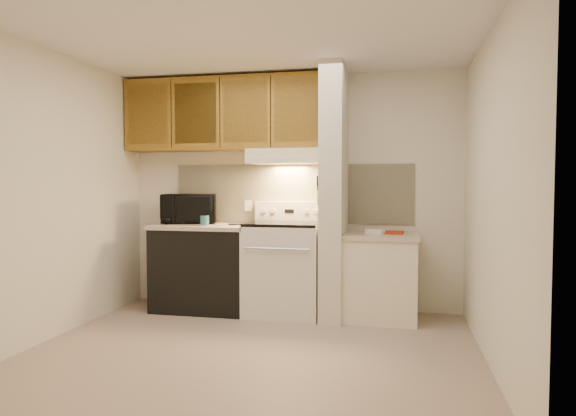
# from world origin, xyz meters

# --- Properties ---
(floor) EXTENTS (3.60, 3.60, 0.00)m
(floor) POSITION_xyz_m (0.00, 0.00, 0.00)
(floor) COLOR tan
(floor) RESTS_ON ground
(ceiling) EXTENTS (3.60, 3.60, 0.00)m
(ceiling) POSITION_xyz_m (0.00, 0.00, 2.50)
(ceiling) COLOR white
(ceiling) RESTS_ON wall_back
(wall_back) EXTENTS (3.60, 2.50, 0.02)m
(wall_back) POSITION_xyz_m (0.00, 1.50, 1.25)
(wall_back) COLOR silver
(wall_back) RESTS_ON floor
(wall_left) EXTENTS (0.02, 3.00, 2.50)m
(wall_left) POSITION_xyz_m (-1.80, 0.00, 1.25)
(wall_left) COLOR silver
(wall_left) RESTS_ON floor
(wall_right) EXTENTS (0.02, 3.00, 2.50)m
(wall_right) POSITION_xyz_m (1.80, 0.00, 1.25)
(wall_right) COLOR silver
(wall_right) RESTS_ON floor
(backsplash) EXTENTS (2.60, 0.02, 0.63)m
(backsplash) POSITION_xyz_m (0.00, 1.49, 1.24)
(backsplash) COLOR #EDE5C0
(backsplash) RESTS_ON wall_back
(range_body) EXTENTS (0.76, 0.65, 0.92)m
(range_body) POSITION_xyz_m (0.00, 1.16, 0.46)
(range_body) COLOR silver
(range_body) RESTS_ON floor
(oven_window) EXTENTS (0.50, 0.01, 0.30)m
(oven_window) POSITION_xyz_m (0.00, 0.84, 0.50)
(oven_window) COLOR black
(oven_window) RESTS_ON range_body
(oven_handle) EXTENTS (0.65, 0.02, 0.02)m
(oven_handle) POSITION_xyz_m (0.00, 0.80, 0.72)
(oven_handle) COLOR silver
(oven_handle) RESTS_ON range_body
(cooktop) EXTENTS (0.74, 0.64, 0.03)m
(cooktop) POSITION_xyz_m (0.00, 1.16, 0.94)
(cooktop) COLOR black
(cooktop) RESTS_ON range_body
(range_backguard) EXTENTS (0.76, 0.08, 0.20)m
(range_backguard) POSITION_xyz_m (0.00, 1.44, 1.05)
(range_backguard) COLOR silver
(range_backguard) RESTS_ON range_body
(range_display) EXTENTS (0.10, 0.01, 0.04)m
(range_display) POSITION_xyz_m (0.00, 1.40, 1.05)
(range_display) COLOR black
(range_display) RESTS_ON range_backguard
(range_knob_left_outer) EXTENTS (0.05, 0.02, 0.05)m
(range_knob_left_outer) POSITION_xyz_m (-0.28, 1.40, 1.05)
(range_knob_left_outer) COLOR silver
(range_knob_left_outer) RESTS_ON range_backguard
(range_knob_left_inner) EXTENTS (0.05, 0.02, 0.05)m
(range_knob_left_inner) POSITION_xyz_m (-0.18, 1.40, 1.05)
(range_knob_left_inner) COLOR silver
(range_knob_left_inner) RESTS_ON range_backguard
(range_knob_right_inner) EXTENTS (0.05, 0.02, 0.05)m
(range_knob_right_inner) POSITION_xyz_m (0.18, 1.40, 1.05)
(range_knob_right_inner) COLOR silver
(range_knob_right_inner) RESTS_ON range_backguard
(range_knob_right_outer) EXTENTS (0.05, 0.02, 0.05)m
(range_knob_right_outer) POSITION_xyz_m (0.28, 1.40, 1.05)
(range_knob_right_outer) COLOR silver
(range_knob_right_outer) RESTS_ON range_backguard
(dishwasher_front) EXTENTS (1.00, 0.63, 0.87)m
(dishwasher_front) POSITION_xyz_m (-0.88, 1.17, 0.43)
(dishwasher_front) COLOR black
(dishwasher_front) RESTS_ON floor
(left_countertop) EXTENTS (1.04, 0.67, 0.04)m
(left_countertop) POSITION_xyz_m (-0.88, 1.17, 0.89)
(left_countertop) COLOR beige
(left_countertop) RESTS_ON dishwasher_front
(spoon_rest) EXTENTS (0.25, 0.12, 0.02)m
(spoon_rest) POSITION_xyz_m (-0.48, 1.18, 0.92)
(spoon_rest) COLOR black
(spoon_rest) RESTS_ON left_countertop
(teal_jar) EXTENTS (0.10, 0.10, 0.10)m
(teal_jar) POSITION_xyz_m (-0.83, 1.06, 0.96)
(teal_jar) COLOR #2B696B
(teal_jar) RESTS_ON left_countertop
(outlet) EXTENTS (0.08, 0.01, 0.12)m
(outlet) POSITION_xyz_m (-0.48, 1.48, 1.10)
(outlet) COLOR #F1EBCB
(outlet) RESTS_ON backsplash
(microwave) EXTENTS (0.67, 0.54, 0.32)m
(microwave) POSITION_xyz_m (-1.10, 1.31, 1.07)
(microwave) COLOR black
(microwave) RESTS_ON left_countertop
(partition_pillar) EXTENTS (0.22, 0.70, 2.50)m
(partition_pillar) POSITION_xyz_m (0.51, 1.15, 1.25)
(partition_pillar) COLOR beige
(partition_pillar) RESTS_ON floor
(pillar_trim) EXTENTS (0.01, 0.70, 0.04)m
(pillar_trim) POSITION_xyz_m (0.39, 1.15, 1.30)
(pillar_trim) COLOR olive
(pillar_trim) RESTS_ON partition_pillar
(knife_strip) EXTENTS (0.02, 0.42, 0.04)m
(knife_strip) POSITION_xyz_m (0.39, 1.10, 1.32)
(knife_strip) COLOR black
(knife_strip) RESTS_ON partition_pillar
(knife_blade_a) EXTENTS (0.01, 0.03, 0.16)m
(knife_blade_a) POSITION_xyz_m (0.38, 0.93, 1.22)
(knife_blade_a) COLOR silver
(knife_blade_a) RESTS_ON knife_strip
(knife_handle_a) EXTENTS (0.02, 0.02, 0.10)m
(knife_handle_a) POSITION_xyz_m (0.38, 0.94, 1.37)
(knife_handle_a) COLOR black
(knife_handle_a) RESTS_ON knife_strip
(knife_blade_b) EXTENTS (0.01, 0.04, 0.18)m
(knife_blade_b) POSITION_xyz_m (0.38, 1.03, 1.21)
(knife_blade_b) COLOR silver
(knife_blade_b) RESTS_ON knife_strip
(knife_handle_b) EXTENTS (0.02, 0.02, 0.10)m
(knife_handle_b) POSITION_xyz_m (0.38, 1.03, 1.37)
(knife_handle_b) COLOR black
(knife_handle_b) RESTS_ON knife_strip
(knife_blade_c) EXTENTS (0.01, 0.04, 0.20)m
(knife_blade_c) POSITION_xyz_m (0.38, 1.10, 1.20)
(knife_blade_c) COLOR silver
(knife_blade_c) RESTS_ON knife_strip
(knife_handle_c) EXTENTS (0.02, 0.02, 0.10)m
(knife_handle_c) POSITION_xyz_m (0.38, 1.10, 1.37)
(knife_handle_c) COLOR black
(knife_handle_c) RESTS_ON knife_strip
(knife_blade_d) EXTENTS (0.01, 0.04, 0.16)m
(knife_blade_d) POSITION_xyz_m (0.38, 1.18, 1.22)
(knife_blade_d) COLOR silver
(knife_blade_d) RESTS_ON knife_strip
(knife_handle_d) EXTENTS (0.02, 0.02, 0.10)m
(knife_handle_d) POSITION_xyz_m (0.38, 1.17, 1.37)
(knife_handle_d) COLOR black
(knife_handle_d) RESTS_ON knife_strip
(knife_blade_e) EXTENTS (0.01, 0.04, 0.18)m
(knife_blade_e) POSITION_xyz_m (0.38, 1.26, 1.21)
(knife_blade_e) COLOR silver
(knife_blade_e) RESTS_ON knife_strip
(knife_handle_e) EXTENTS (0.02, 0.02, 0.10)m
(knife_handle_e) POSITION_xyz_m (0.38, 1.26, 1.37)
(knife_handle_e) COLOR black
(knife_handle_e) RESTS_ON knife_strip
(oven_mitt) EXTENTS (0.03, 0.10, 0.24)m
(oven_mitt) POSITION_xyz_m (0.38, 1.32, 1.23)
(oven_mitt) COLOR gray
(oven_mitt) RESTS_ON partition_pillar
(right_cab_base) EXTENTS (0.70, 0.60, 0.81)m
(right_cab_base) POSITION_xyz_m (0.97, 1.15, 0.40)
(right_cab_base) COLOR #F1EBCB
(right_cab_base) RESTS_ON floor
(right_countertop) EXTENTS (0.74, 0.64, 0.04)m
(right_countertop) POSITION_xyz_m (0.97, 1.15, 0.83)
(right_countertop) COLOR beige
(right_countertop) RESTS_ON right_cab_base
(red_folder) EXTENTS (0.26, 0.34, 0.01)m
(red_folder) POSITION_xyz_m (1.07, 1.25, 0.86)
(red_folder) COLOR #B53213
(red_folder) RESTS_ON right_countertop
(white_box) EXTENTS (0.20, 0.17, 0.04)m
(white_box) POSITION_xyz_m (0.92, 1.10, 0.87)
(white_box) COLOR white
(white_box) RESTS_ON right_countertop
(range_hood) EXTENTS (0.78, 0.44, 0.15)m
(range_hood) POSITION_xyz_m (0.00, 1.28, 1.62)
(range_hood) COLOR #F1EBCB
(range_hood) RESTS_ON upper_cabinets
(hood_lip) EXTENTS (0.78, 0.04, 0.06)m
(hood_lip) POSITION_xyz_m (0.00, 1.07, 1.58)
(hood_lip) COLOR #F1EBCB
(hood_lip) RESTS_ON range_hood
(upper_cabinets) EXTENTS (2.18, 0.33, 0.77)m
(upper_cabinets) POSITION_xyz_m (-0.69, 1.32, 2.08)
(upper_cabinets) COLOR olive
(upper_cabinets) RESTS_ON wall_back
(cab_door_a) EXTENTS (0.46, 0.01, 0.63)m
(cab_door_a) POSITION_xyz_m (-1.51, 1.17, 2.08)
(cab_door_a) COLOR olive
(cab_door_a) RESTS_ON upper_cabinets
(cab_gap_a) EXTENTS (0.01, 0.01, 0.73)m
(cab_gap_a) POSITION_xyz_m (-1.23, 1.16, 2.08)
(cab_gap_a) COLOR black
(cab_gap_a) RESTS_ON upper_cabinets
(cab_door_b) EXTENTS (0.46, 0.01, 0.63)m
(cab_door_b) POSITION_xyz_m (-0.96, 1.17, 2.08)
(cab_door_b) COLOR olive
(cab_door_b) RESTS_ON upper_cabinets
(cab_gap_b) EXTENTS (0.01, 0.01, 0.73)m
(cab_gap_b) POSITION_xyz_m (-0.69, 1.16, 2.08)
(cab_gap_b) COLOR black
(cab_gap_b) RESTS_ON upper_cabinets
(cab_door_c) EXTENTS (0.46, 0.01, 0.63)m
(cab_door_c) POSITION_xyz_m (-0.42, 1.17, 2.08)
(cab_door_c) COLOR olive
(cab_door_c) RESTS_ON upper_cabinets
(cab_gap_c) EXTENTS (0.01, 0.01, 0.73)m
(cab_gap_c) POSITION_xyz_m (-0.14, 1.16, 2.08)
(cab_gap_c) COLOR black
(cab_gap_c) RESTS_ON upper_cabinets
(cab_door_d) EXTENTS (0.46, 0.01, 0.63)m
(cab_door_d) POSITION_xyz_m (0.13, 1.17, 2.08)
(cab_door_d) COLOR olive
(cab_door_d) RESTS_ON upper_cabinets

